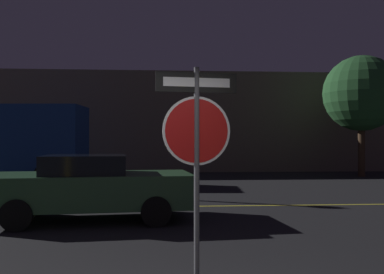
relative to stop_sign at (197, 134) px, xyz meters
name	(u,v)px	position (x,y,z in m)	size (l,w,h in m)	color
road_center_stripe	(155,207)	(-0.57, 6.29, -1.75)	(39.14, 0.12, 0.01)	gold
stop_sign	(197,134)	(0.00, 0.00, 0.00)	(0.90, 0.14, 2.49)	#4C4C51
passing_car_2	(90,187)	(-1.89, 4.52, -1.04)	(4.41, 2.32, 1.38)	#335B38
delivery_truck	(14,143)	(-6.25, 12.81, -0.14)	(5.65, 2.62, 3.08)	navy
tree_0	(361,94)	(9.04, 14.94, 2.16)	(3.57, 3.57, 5.72)	#422D1E
building_backdrop	(176,123)	(0.45, 20.35, 0.97)	(28.81, 4.43, 5.45)	#6B5B4C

